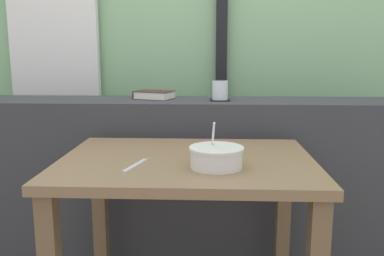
{
  "coord_description": "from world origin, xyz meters",
  "views": [
    {
      "loc": [
        0.14,
        -1.55,
        1.08
      ],
      "look_at": [
        0.06,
        0.32,
        0.73
      ],
      "focal_mm": 38.74,
      "sensor_mm": 36.0,
      "label": 1
    }
  ],
  "objects": [
    {
      "name": "fork_utensil",
      "position": [
        -0.12,
        -0.16,
        0.68
      ],
      "size": [
        0.06,
        0.17,
        0.01
      ],
      "primitive_type": "cube",
      "rotation": [
        0.0,
        0.0,
        -0.29
      ],
      "color": "silver",
      "rests_on": "breakfast_table"
    },
    {
      "name": "coaster_square",
      "position": [
        0.19,
        0.53,
        0.83
      ],
      "size": [
        0.1,
        0.1,
        0.0
      ],
      "primitive_type": "cube",
      "color": "black",
      "rests_on": "dark_console_ledge"
    },
    {
      "name": "closed_book",
      "position": [
        -0.15,
        0.59,
        0.85
      ],
      "size": [
        0.22,
        0.19,
        0.04
      ],
      "color": "#47231E",
      "rests_on": "dark_console_ledge"
    },
    {
      "name": "soup_bowl",
      "position": [
        0.16,
        -0.17,
        0.72
      ],
      "size": [
        0.19,
        0.19,
        0.16
      ],
      "color": "silver",
      "rests_on": "breakfast_table"
    },
    {
      "name": "juice_glass",
      "position": [
        0.19,
        0.53,
        0.88
      ],
      "size": [
        0.08,
        0.08,
        0.09
      ],
      "color": "white",
      "rests_on": "coaster_square"
    },
    {
      "name": "curtain_left_panel",
      "position": [
        -0.85,
        1.09,
        1.25
      ],
      "size": [
        0.56,
        0.06,
        2.5
      ],
      "primitive_type": "cube",
      "color": "white",
      "rests_on": "ground"
    },
    {
      "name": "dark_console_ledge",
      "position": [
        0.0,
        0.55,
        0.42
      ],
      "size": [
        2.8,
        0.36,
        0.83
      ],
      "primitive_type": "cube",
      "color": "#38383D",
      "rests_on": "ground"
    },
    {
      "name": "breakfast_table",
      "position": [
        0.05,
        -0.04,
        0.57
      ],
      "size": [
        0.94,
        0.7,
        0.68
      ],
      "color": "brown",
      "rests_on": "ground"
    },
    {
      "name": "window_divider_post",
      "position": [
        0.21,
        1.12,
        1.3
      ],
      "size": [
        0.07,
        0.05,
        2.6
      ],
      "primitive_type": "cube",
      "color": "black",
      "rests_on": "ground"
    }
  ]
}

